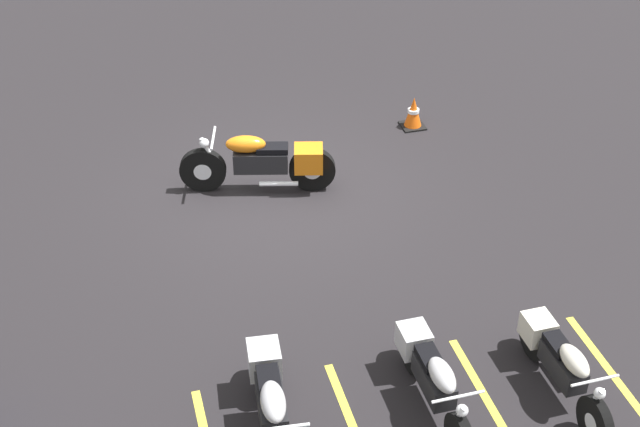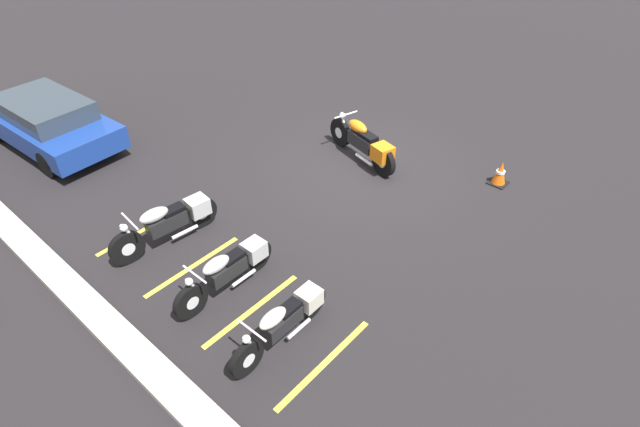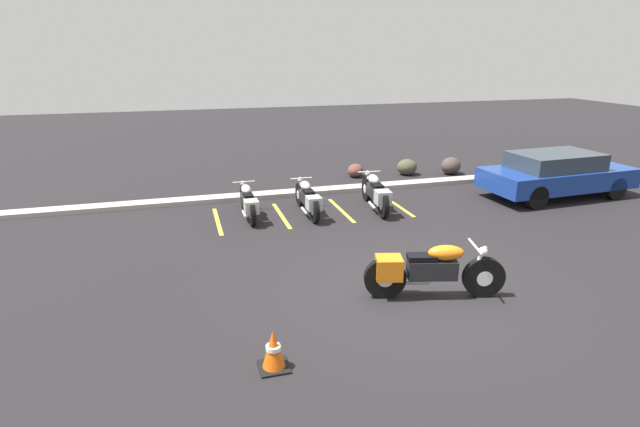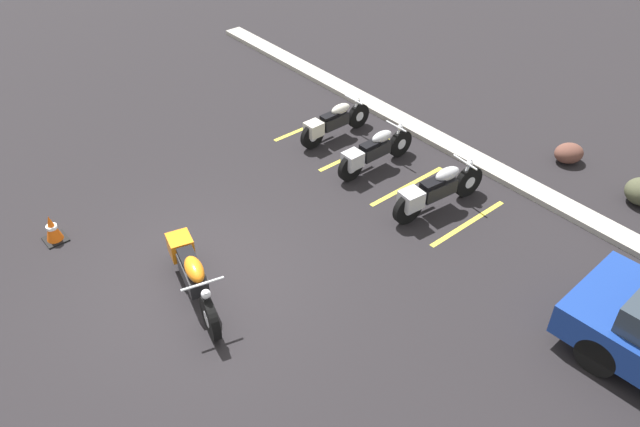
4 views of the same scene
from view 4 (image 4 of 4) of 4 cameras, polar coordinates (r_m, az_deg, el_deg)
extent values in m
plane|color=black|center=(10.99, -10.84, -6.40)|extent=(60.00, 60.00, 0.00)
cylinder|color=black|center=(9.92, -9.99, -9.40)|extent=(0.73, 0.31, 0.72)
cylinder|color=silver|center=(9.92, -9.99, -9.40)|extent=(0.30, 0.20, 0.27)
cylinder|color=black|center=(11.13, -12.58, -3.50)|extent=(0.73, 0.31, 0.72)
cylinder|color=silver|center=(11.13, -12.58, -3.50)|extent=(0.30, 0.20, 0.27)
cube|color=black|center=(10.43, -11.56, -5.45)|extent=(0.88, 0.50, 0.33)
ellipsoid|color=orange|center=(10.08, -11.42, -5.02)|extent=(0.66, 0.43, 0.26)
cube|color=black|center=(10.43, -11.99, -3.94)|extent=(0.53, 0.37, 0.09)
cube|color=orange|center=(10.96, -12.64, -2.90)|extent=(0.52, 0.49, 0.37)
cylinder|color=silver|center=(9.81, -10.39, -7.77)|extent=(0.29, 0.14, 0.58)
cylinder|color=silver|center=(9.66, -10.70, -6.34)|extent=(0.21, 0.66, 0.04)
sphere|color=silver|center=(9.62, -10.39, -7.25)|extent=(0.15, 0.15, 0.15)
cylinder|color=silver|center=(10.87, -10.97, -5.56)|extent=(0.60, 0.23, 0.08)
cylinder|color=black|center=(14.95, 3.52, 8.92)|extent=(0.12, 0.61, 0.60)
cylinder|color=silver|center=(14.95, 3.52, 8.92)|extent=(0.12, 0.23, 0.23)
cylinder|color=black|center=(14.13, -0.71, 7.11)|extent=(0.12, 0.61, 0.60)
cylinder|color=silver|center=(14.13, -0.71, 7.11)|extent=(0.12, 0.23, 0.23)
cube|color=black|center=(14.43, 1.33, 8.45)|extent=(0.26, 0.70, 0.27)
ellipsoid|color=beige|center=(14.42, 1.90, 9.54)|extent=(0.24, 0.52, 0.22)
cube|color=black|center=(14.25, 0.87, 8.89)|extent=(0.22, 0.41, 0.07)
cube|color=beige|center=(14.07, -0.57, 7.74)|extent=(0.33, 0.37, 0.31)
cylinder|color=silver|center=(14.77, 3.24, 9.59)|extent=(0.06, 0.24, 0.49)
cylinder|color=silver|center=(14.62, 3.11, 10.34)|extent=(0.57, 0.04, 0.03)
sphere|color=silver|center=(14.73, 3.45, 10.23)|extent=(0.13, 0.13, 0.13)
cylinder|color=silver|center=(14.52, 0.29, 7.42)|extent=(0.07, 0.50, 0.06)
cylinder|color=black|center=(13.95, 7.33, 6.39)|extent=(0.11, 0.63, 0.63)
cylinder|color=silver|center=(13.95, 7.33, 6.39)|extent=(0.12, 0.24, 0.24)
cylinder|color=black|center=(13.06, 2.82, 4.25)|extent=(0.11, 0.63, 0.63)
cylinder|color=silver|center=(13.06, 2.82, 4.25)|extent=(0.12, 0.24, 0.24)
cube|color=black|center=(13.39, 5.04, 5.81)|extent=(0.27, 0.72, 0.29)
ellipsoid|color=#B7B7BC|center=(13.37, 5.69, 7.01)|extent=(0.25, 0.53, 0.23)
cube|color=black|center=(13.19, 4.57, 6.27)|extent=(0.23, 0.42, 0.08)
cube|color=#B7B7BC|center=(12.99, 3.00, 4.95)|extent=(0.34, 0.38, 0.32)
cylinder|color=silver|center=(13.75, 7.08, 7.11)|extent=(0.06, 0.25, 0.51)
cylinder|color=silver|center=(13.59, 6.99, 7.93)|extent=(0.59, 0.03, 0.03)
sphere|color=silver|center=(13.71, 7.33, 7.81)|extent=(0.13, 0.13, 0.13)
cylinder|color=silver|center=(13.48, 3.85, 4.68)|extent=(0.07, 0.52, 0.07)
cylinder|color=black|center=(12.93, 13.39, 2.88)|extent=(0.19, 0.68, 0.67)
cylinder|color=silver|center=(12.93, 13.39, 2.88)|extent=(0.15, 0.27, 0.26)
cylinder|color=black|center=(11.99, 8.06, 0.50)|extent=(0.19, 0.68, 0.67)
cylinder|color=silver|center=(11.99, 8.06, 0.50)|extent=(0.15, 0.27, 0.26)
cube|color=black|center=(12.33, 10.73, 2.23)|extent=(0.36, 0.80, 0.31)
ellipsoid|color=#B7B7BC|center=(12.29, 11.58, 3.57)|extent=(0.32, 0.60, 0.24)
cube|color=black|center=(12.11, 10.24, 2.74)|extent=(0.29, 0.47, 0.08)
cube|color=#B7B7BC|center=(11.91, 8.32, 1.28)|extent=(0.41, 0.44, 0.35)
cylinder|color=silver|center=(12.71, 13.17, 3.68)|extent=(0.09, 0.27, 0.54)
cylinder|color=silver|center=(12.52, 13.14, 4.59)|extent=(0.63, 0.10, 0.04)
sphere|color=silver|center=(12.65, 13.52, 4.46)|extent=(0.14, 0.14, 0.14)
cylinder|color=silver|center=(12.43, 9.27, 1.04)|extent=(0.13, 0.56, 0.07)
cylinder|color=black|center=(10.21, 24.06, -11.71)|extent=(0.65, 0.25, 0.64)
cube|color=#A8A399|center=(14.45, 12.24, 5.82)|extent=(18.00, 0.50, 0.12)
ellipsoid|color=brown|center=(14.72, 21.80, 5.14)|extent=(0.76, 0.81, 0.43)
cube|color=black|center=(12.66, -23.01, -2.17)|extent=(0.40, 0.40, 0.03)
cone|color=#EA590F|center=(12.51, -23.30, -1.24)|extent=(0.32, 0.32, 0.56)
cylinder|color=white|center=(12.49, -23.34, -1.14)|extent=(0.20, 0.20, 0.06)
cube|color=gold|center=(15.11, -0.94, 8.02)|extent=(0.10, 2.10, 0.00)
cube|color=gold|center=(14.07, 3.24, 5.47)|extent=(0.10, 2.10, 0.00)
cube|color=gold|center=(13.16, 8.00, 2.52)|extent=(0.10, 2.10, 0.00)
cube|color=gold|center=(12.38, 13.40, -0.87)|extent=(0.10, 2.10, 0.00)
camera|label=1|loc=(15.38, 38.53, 31.85)|focal=50.00mm
camera|label=2|loc=(17.64, 2.04, 34.43)|focal=28.00mm
camera|label=3|loc=(12.09, -55.13, 4.31)|focal=28.00mm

